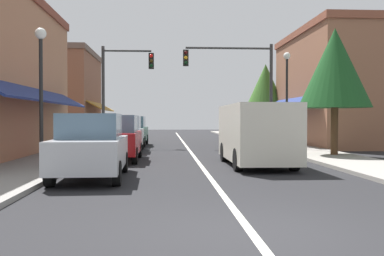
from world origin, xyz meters
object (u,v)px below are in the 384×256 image
(street_lamp_left_near, at_px, (41,74))
(parked_car_nearest_left, at_px, (91,147))
(parked_car_third_left, at_px, (124,134))
(parked_car_far_left, at_px, (132,131))
(street_lamp_right_mid, at_px, (287,85))
(tree_right_near, at_px, (335,68))
(tree_right_far, at_px, (266,87))
(van_in_lane, at_px, (256,133))
(parked_car_second_left, at_px, (117,138))
(traffic_signal_mast_arm, at_px, (241,77))
(traffic_signal_left_corner, at_px, (120,81))

(street_lamp_left_near, bearing_deg, parked_car_nearest_left, -48.75)
(parked_car_third_left, relative_size, parked_car_far_left, 1.00)
(street_lamp_right_mid, distance_m, tree_right_near, 4.12)
(street_lamp_right_mid, distance_m, tree_right_far, 9.99)
(street_lamp_left_near, bearing_deg, street_lamp_right_mid, 37.29)
(street_lamp_left_near, distance_m, tree_right_far, 20.99)
(van_in_lane, distance_m, tree_right_far, 17.61)
(parked_car_third_left, relative_size, street_lamp_right_mid, 0.82)
(parked_car_nearest_left, bearing_deg, parked_car_far_left, 88.37)
(parked_car_third_left, relative_size, street_lamp_left_near, 0.91)
(parked_car_second_left, bearing_deg, van_in_lane, -22.42)
(parked_car_second_left, bearing_deg, parked_car_far_left, 90.82)
(van_in_lane, height_order, street_lamp_right_mid, street_lamp_right_mid)
(parked_car_second_left, relative_size, street_lamp_right_mid, 0.82)
(parked_car_far_left, bearing_deg, street_lamp_right_mid, -26.67)
(van_in_lane, bearing_deg, traffic_signal_mast_arm, 82.96)
(parked_car_nearest_left, bearing_deg, traffic_signal_left_corner, 90.99)
(parked_car_nearest_left, distance_m, parked_car_far_left, 14.24)
(street_lamp_left_near, distance_m, tree_right_near, 11.69)
(street_lamp_left_near, bearing_deg, traffic_signal_mast_arm, 51.33)
(traffic_signal_left_corner, bearing_deg, parked_car_nearest_left, -87.36)
(traffic_signal_left_corner, bearing_deg, tree_right_far, 33.31)
(traffic_signal_mast_arm, bearing_deg, parked_car_second_left, -129.71)
(traffic_signal_left_corner, relative_size, street_lamp_left_near, 1.28)
(street_lamp_left_near, bearing_deg, traffic_signal_left_corner, 83.10)
(parked_car_second_left, relative_size, tree_right_near, 0.75)
(tree_right_far, bearing_deg, traffic_signal_mast_arm, -113.03)
(street_lamp_left_near, bearing_deg, tree_right_near, 18.65)
(parked_car_third_left, bearing_deg, parked_car_nearest_left, -90.11)
(parked_car_third_left, xyz_separation_m, parked_car_far_left, (0.02, 4.53, 0.00))
(traffic_signal_mast_arm, bearing_deg, traffic_signal_left_corner, 174.02)
(tree_right_near, bearing_deg, traffic_signal_mast_arm, 113.09)
(traffic_signal_mast_arm, bearing_deg, parked_car_far_left, 164.87)
(parked_car_nearest_left, xyz_separation_m, van_in_lane, (5.13, 3.00, 0.27))
(parked_car_far_left, relative_size, van_in_lane, 0.80)
(parked_car_third_left, relative_size, tree_right_far, 0.72)
(parked_car_far_left, bearing_deg, parked_car_nearest_left, -89.09)
(parked_car_second_left, height_order, street_lamp_right_mid, street_lamp_right_mid)
(traffic_signal_mast_arm, distance_m, street_lamp_right_mid, 3.27)
(parked_car_far_left, xyz_separation_m, traffic_signal_left_corner, (-0.61, -0.98, 2.92))
(parked_car_second_left, distance_m, traffic_signal_mast_arm, 10.18)
(parked_car_nearest_left, distance_m, street_lamp_right_mid, 13.14)
(van_in_lane, xyz_separation_m, street_lamp_left_near, (-7.08, -0.78, 1.92))
(parked_car_second_left, relative_size, parked_car_third_left, 1.00)
(parked_car_nearest_left, distance_m, tree_right_near, 11.25)
(parked_car_third_left, bearing_deg, traffic_signal_mast_arm, 23.77)
(parked_car_far_left, distance_m, traffic_signal_left_corner, 3.14)
(van_in_lane, relative_size, street_lamp_right_mid, 1.03)
(parked_car_nearest_left, height_order, street_lamp_right_mid, street_lamp_right_mid)
(parked_car_nearest_left, bearing_deg, parked_car_third_left, 88.49)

